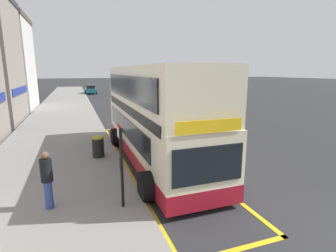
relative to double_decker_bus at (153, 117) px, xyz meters
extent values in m
plane|color=#28282B|center=(2.46, 24.31, -2.06)|extent=(260.00, 260.00, 0.00)
cube|color=gray|center=(-4.54, 24.31, -1.99)|extent=(6.00, 76.00, 0.14)
cube|color=beige|center=(0.01, 0.01, -0.71)|extent=(2.51, 10.82, 2.30)
cube|color=beige|center=(0.01, 0.01, 1.39)|extent=(2.48, 10.60, 1.90)
cube|color=maroon|center=(0.01, 0.01, -1.56)|extent=(2.53, 10.84, 0.60)
cube|color=black|center=(0.01, 0.01, 0.46)|extent=(2.54, 9.95, 0.36)
cube|color=black|center=(-1.27, 0.41, -0.41)|extent=(0.04, 8.65, 0.90)
cube|color=black|center=(-1.27, 0.01, 1.44)|extent=(0.04, 9.52, 1.00)
cube|color=black|center=(0.01, -5.42, -0.46)|extent=(2.21, 0.04, 1.10)
cube|color=yellow|center=(0.01, -5.42, 0.66)|extent=(2.01, 0.04, 0.36)
cylinder|color=black|center=(-1.34, -3.88, -1.56)|extent=(0.56, 1.00, 1.00)
cylinder|color=black|center=(1.35, -3.88, -1.56)|extent=(0.56, 1.00, 1.00)
cylinder|color=black|center=(-1.34, 2.99, -1.56)|extent=(0.56, 1.00, 1.00)
cylinder|color=black|center=(1.35, 2.99, -1.56)|extent=(0.56, 1.00, 1.00)
cube|color=gold|center=(-1.46, 0.17, -2.06)|extent=(0.16, 14.43, 0.01)
cube|color=gold|center=(1.43, 0.17, -2.06)|extent=(0.16, 14.43, 0.01)
cube|color=gold|center=(-0.02, -6.96, -2.06)|extent=(3.05, 0.16, 0.01)
cube|color=gold|center=(-0.02, 7.31, -2.06)|extent=(3.05, 0.16, 0.01)
cylinder|color=black|center=(-2.25, -4.25, -0.71)|extent=(0.09, 0.09, 2.44)
cube|color=silver|center=(-2.25, -3.99, 0.33)|extent=(0.05, 0.42, 0.30)
cube|color=red|center=(-2.25, -3.99, 0.53)|extent=(0.05, 0.42, 0.10)
cube|color=black|center=(-2.25, -4.15, -0.62)|extent=(0.06, 0.28, 0.40)
cube|color=navy|center=(-7.70, 13.30, 0.54)|extent=(0.08, 6.07, 0.56)
cube|color=#196066|center=(-0.56, 39.39, -1.40)|extent=(1.76, 4.20, 0.72)
cube|color=black|center=(-0.56, 39.29, -0.74)|extent=(1.52, 1.90, 0.60)
cylinder|color=black|center=(-1.50, 40.69, -1.76)|extent=(0.22, 0.60, 0.60)
cylinder|color=black|center=(0.37, 40.69, -1.76)|extent=(0.22, 0.60, 0.60)
cylinder|color=black|center=(-1.50, 38.09, -1.76)|extent=(0.22, 0.60, 0.60)
cylinder|color=black|center=(0.37, 38.09, -1.76)|extent=(0.22, 0.60, 0.60)
cube|color=#B2B5BA|center=(5.01, 13.88, -1.40)|extent=(1.76, 4.20, 0.72)
cube|color=black|center=(5.01, 13.78, -0.74)|extent=(1.52, 1.90, 0.60)
cylinder|color=black|center=(4.07, 15.18, -1.76)|extent=(0.22, 0.60, 0.60)
cylinder|color=black|center=(5.94, 15.18, -1.76)|extent=(0.22, 0.60, 0.60)
cylinder|color=black|center=(4.07, 12.58, -1.76)|extent=(0.22, 0.60, 0.60)
cylinder|color=black|center=(5.94, 12.58, -1.76)|extent=(0.22, 0.60, 0.60)
cube|color=maroon|center=(7.19, 25.44, -1.40)|extent=(1.76, 4.20, 0.72)
cube|color=black|center=(7.19, 25.34, -0.74)|extent=(1.52, 1.90, 0.60)
cylinder|color=black|center=(6.25, 26.74, -1.76)|extent=(0.22, 0.60, 0.60)
cylinder|color=black|center=(8.12, 26.74, -1.76)|extent=(0.22, 0.60, 0.60)
cylinder|color=black|center=(6.25, 24.14, -1.76)|extent=(0.22, 0.60, 0.60)
cylinder|color=black|center=(8.12, 24.14, -1.76)|extent=(0.22, 0.60, 0.60)
cylinder|color=#33478C|center=(-4.35, -3.59, -1.49)|extent=(0.24, 0.24, 0.86)
cylinder|color=black|center=(-4.35, -3.59, -0.72)|extent=(0.34, 0.34, 0.68)
sphere|color=brown|center=(-4.35, -3.59, -0.26)|extent=(0.23, 0.23, 0.23)
cylinder|color=black|center=(-2.53, 0.84, -1.47)|extent=(0.55, 0.55, 0.91)
cylinder|color=#A5991E|center=(-2.53, 0.84, -0.97)|extent=(0.58, 0.58, 0.08)
camera|label=1|loc=(-3.40, -11.53, 2.13)|focal=27.71mm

